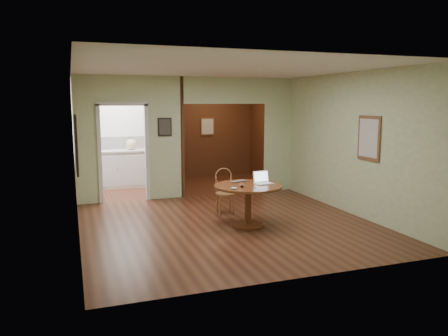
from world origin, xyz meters
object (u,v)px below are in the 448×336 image
object	(u,v)px
dining_table	(248,196)
closed_laptop	(240,182)
chair	(225,188)
open_laptop	(262,180)

from	to	relation	value
dining_table	closed_laptop	distance (m)	0.35
chair	open_laptop	size ratio (longest dim) A/B	2.73
dining_table	closed_laptop	size ratio (longest dim) A/B	3.96
chair	closed_laptop	bearing A→B (deg)	-81.83
dining_table	chair	xyz separation A→B (m)	(-0.07, 1.02, -0.05)
dining_table	chair	bearing A→B (deg)	93.98
dining_table	open_laptop	xyz separation A→B (m)	(0.30, 0.07, 0.25)
dining_table	chair	size ratio (longest dim) A/B	1.33
closed_laptop	chair	bearing A→B (deg)	75.98
closed_laptop	dining_table	bearing A→B (deg)	-100.91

